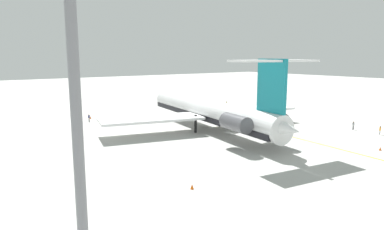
{
  "coord_description": "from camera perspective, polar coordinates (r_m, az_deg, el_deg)",
  "views": [
    {
      "loc": [
        -54.25,
        55.36,
        14.45
      ],
      "look_at": [
        -0.76,
        16.59,
        3.32
      ],
      "focal_mm": 32.57,
      "sensor_mm": 36.0,
      "label": 1
    }
  ],
  "objects": [
    {
      "name": "ground_crew_starboard",
      "position": [
        100.47,
        5.65,
        1.88
      ],
      "size": [
        0.28,
        0.41,
        1.72
      ],
      "rotation": [
        0.0,
        0.0,
        2.74
      ],
      "color": "black",
      "rests_on": "ground"
    },
    {
      "name": "ground_crew_near_tail",
      "position": [
        76.5,
        24.92,
        -1.42
      ],
      "size": [
        0.43,
        0.27,
        1.68
      ],
      "rotation": [
        0.0,
        0.0,
        1.64
      ],
      "color": "black",
      "rests_on": "ground"
    },
    {
      "name": "safety_cone_tail",
      "position": [
        85.26,
        -16.29,
        -0.4
      ],
      "size": [
        0.4,
        0.4,
        0.55
      ],
      "primitive_type": "cone",
      "color": "#EA590F",
      "rests_on": "ground"
    },
    {
      "name": "safety_cone_wingtip",
      "position": [
        39.17,
        0.01,
        -11.65
      ],
      "size": [
        0.4,
        0.4,
        0.55
      ],
      "primitive_type": "cone",
      "color": "#EA590F",
      "rests_on": "ground"
    },
    {
      "name": "ground_crew_near_nose",
      "position": [
        81.6,
        -16.52,
        -0.29
      ],
      "size": [
        0.26,
        0.42,
        1.65
      ],
      "rotation": [
        0.0,
        0.0,
        3.31
      ],
      "color": "black",
      "rests_on": "ground"
    },
    {
      "name": "taxiway_centreline",
      "position": [
        76.16,
        8.25,
        -1.47
      ],
      "size": [
        77.99,
        7.17,
        0.01
      ],
      "primitive_type": "cube",
      "rotation": [
        0.0,
        0.0,
        -0.09
      ],
      "color": "gold",
      "rests_on": "ground"
    },
    {
      "name": "ground",
      "position": [
        78.84,
        9.48,
        -1.13
      ],
      "size": [
        370.0,
        370.0,
        0.0
      ],
      "primitive_type": "plane",
      "color": "#ADADA8"
    },
    {
      "name": "main_jetliner",
      "position": [
        68.15,
        3.26,
        0.6
      ],
      "size": [
        48.5,
        42.98,
        14.14
      ],
      "rotation": [
        0.0,
        0.0,
        -0.14
      ],
      "color": "white",
      "rests_on": "ground"
    },
    {
      "name": "safety_cone_nose",
      "position": [
        61.82,
        28.45,
        -4.87
      ],
      "size": [
        0.4,
        0.4,
        0.55
      ],
      "primitive_type": "cone",
      "color": "#EA590F",
      "rests_on": "ground"
    },
    {
      "name": "light_mast",
      "position": [
        22.22,
        -18.58,
        3.27
      ],
      "size": [
        4.0,
        0.7,
        22.04
      ],
      "color": "slate",
      "rests_on": "ground"
    },
    {
      "name": "ground_crew_portside",
      "position": [
        73.81,
        28.43,
        -2.08
      ],
      "size": [
        0.26,
        0.38,
        1.64
      ],
      "rotation": [
        0.0,
        0.0,
        0.44
      ],
      "color": "black",
      "rests_on": "ground"
    }
  ]
}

